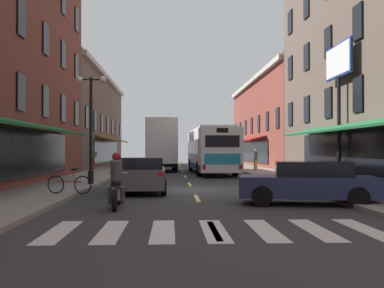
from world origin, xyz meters
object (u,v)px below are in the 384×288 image
at_px(sedan_near, 143,174).
at_px(transit_bus, 211,150).
at_px(billboard_sign, 339,76).
at_px(motorcycle_rider, 117,184).
at_px(street_lamp_twin, 91,124).
at_px(box_truck, 161,145).
at_px(sedan_mid, 308,182).
at_px(pedestrian_near, 92,158).
at_px(pedestrian_mid, 256,159).
at_px(bicycle_near, 69,184).

bearing_deg(sedan_near, transit_bus, 74.25).
distance_m(billboard_sign, transit_bus, 13.18).
bearing_deg(motorcycle_rider, sedan_near, 84.79).
bearing_deg(street_lamp_twin, box_truck, 78.96).
relative_size(sedan_mid, motorcycle_rider, 2.16).
relative_size(motorcycle_rider, pedestrian_near, 1.14).
relative_size(billboard_sign, box_truck, 0.89).
xyz_separation_m(transit_bus, street_lamp_twin, (-6.64, -11.41, 1.24)).
bearing_deg(pedestrian_mid, motorcycle_rider, 115.02).
bearing_deg(sedan_near, pedestrian_mid, 65.25).
xyz_separation_m(sedan_near, pedestrian_mid, (7.79, 16.91, 0.26)).
relative_size(box_truck, pedestrian_mid, 4.53).
relative_size(pedestrian_near, street_lamp_twin, 0.36).
distance_m(motorcycle_rider, pedestrian_near, 20.40).
distance_m(transit_bus, bicycle_near, 17.57).
bearing_deg(pedestrian_mid, bicycle_near, 106.95).
bearing_deg(pedestrian_near, sedan_mid, 179.42).
bearing_deg(transit_bus, pedestrian_mid, 34.44).
bearing_deg(motorcycle_rider, street_lamp_twin, 105.10).
relative_size(transit_bus, street_lamp_twin, 2.40).
xyz_separation_m(sedan_mid, bicycle_near, (-8.02, 2.39, -0.19)).
height_order(box_truck, bicycle_near, box_truck).
relative_size(sedan_mid, pedestrian_near, 2.46).
bearing_deg(pedestrian_mid, billboard_sign, 141.04).
distance_m(sedan_mid, street_lamp_twin, 11.09).
height_order(sedan_near, bicycle_near, sedan_near).
distance_m(transit_bus, sedan_near, 14.93).
bearing_deg(sedan_mid, pedestrian_mid, 83.84).
xyz_separation_m(sedan_near, street_lamp_twin, (-2.59, 2.93, 2.21)).
bearing_deg(transit_bus, sedan_near, -105.75).
bearing_deg(street_lamp_twin, transit_bus, 59.81).
xyz_separation_m(transit_bus, bicycle_near, (-6.56, -16.26, -1.20)).
height_order(sedan_mid, pedestrian_near, pedestrian_near).
bearing_deg(sedan_mid, motorcycle_rider, -173.42).
bearing_deg(motorcycle_rider, sedan_mid, 6.58).
xyz_separation_m(box_truck, motorcycle_rider, (-0.82, -23.08, -1.38)).
bearing_deg(sedan_mid, street_lamp_twin, 138.22).
distance_m(billboard_sign, sedan_near, 10.54).
distance_m(box_truck, sedan_near, 18.15).
bearing_deg(transit_bus, motorcycle_rider, -103.10).
bearing_deg(transit_bus, box_truck, 134.43).
xyz_separation_m(box_truck, sedan_mid, (5.14, -22.40, -1.40)).
distance_m(box_truck, pedestrian_mid, 7.60).
relative_size(motorcycle_rider, pedestrian_mid, 1.26).
distance_m(billboard_sign, street_lamp_twin, 11.95).
bearing_deg(motorcycle_rider, transit_bus, 76.90).
xyz_separation_m(box_truck, pedestrian_mid, (7.43, -1.18, -1.11)).
relative_size(transit_bus, pedestrian_mid, 7.33).
height_order(sedan_near, motorcycle_rider, motorcycle_rider).
relative_size(billboard_sign, sedan_mid, 1.48).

